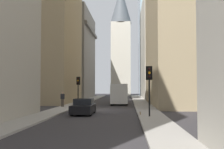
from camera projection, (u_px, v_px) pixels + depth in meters
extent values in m
plane|color=#302D30|center=(104.00, 110.00, 29.68)|extent=(135.00, 135.00, 0.00)
cube|color=gray|center=(63.00, 109.00, 29.94)|extent=(90.00, 2.20, 0.14)
cube|color=gray|center=(146.00, 109.00, 29.43)|extent=(90.00, 2.20, 0.14)
cube|color=beige|center=(166.00, 50.00, 58.79)|extent=(18.97, 10.00, 20.34)
cube|color=#9E8966|center=(43.00, 17.00, 42.78)|extent=(13.46, 10.00, 26.59)
cube|color=gray|center=(68.00, 56.00, 60.68)|extent=(17.36, 10.00, 18.54)
cube|color=slate|center=(92.00, 31.00, 60.61)|extent=(17.36, 0.50, 0.60)
cube|color=beige|center=(121.00, 59.00, 74.32)|extent=(5.18, 5.18, 19.52)
cone|color=#474C51|center=(121.00, 5.00, 74.97)|extent=(5.70, 5.70, 10.18)
cube|color=silver|center=(119.00, 93.00, 37.66)|extent=(4.60, 2.25, 2.60)
cube|color=#38383D|center=(120.00, 95.00, 40.84)|extent=(1.90, 2.25, 1.90)
cube|color=black|center=(120.00, 91.00, 40.86)|extent=(1.92, 2.09, 0.64)
cylinder|color=black|center=(127.00, 100.00, 40.75)|extent=(0.88, 0.28, 0.88)
cylinder|color=black|center=(113.00, 100.00, 40.86)|extent=(0.88, 0.28, 0.88)
cylinder|color=black|center=(127.00, 102.00, 36.16)|extent=(0.88, 0.28, 0.88)
cylinder|color=black|center=(112.00, 102.00, 36.27)|extent=(0.88, 0.28, 0.88)
cube|color=black|center=(84.00, 108.00, 24.68)|extent=(4.30, 1.78, 0.70)
cube|color=black|center=(84.00, 101.00, 24.91)|extent=(2.10, 1.58, 0.54)
cylinder|color=black|center=(90.00, 112.00, 23.28)|extent=(0.64, 0.22, 0.64)
cylinder|color=black|center=(72.00, 112.00, 23.37)|extent=(0.64, 0.22, 0.64)
cylinder|color=black|center=(94.00, 110.00, 25.97)|extent=(0.64, 0.22, 0.64)
cylinder|color=black|center=(78.00, 110.00, 26.06)|extent=(0.64, 0.22, 0.64)
cylinder|color=black|center=(149.00, 97.00, 21.84)|extent=(0.12, 0.12, 2.97)
cube|color=black|center=(149.00, 73.00, 21.92)|extent=(0.28, 0.32, 0.90)
cube|color=black|center=(149.00, 73.00, 22.08)|extent=(0.03, 0.52, 1.10)
sphere|color=black|center=(149.00, 69.00, 21.78)|extent=(0.20, 0.20, 0.20)
sphere|color=orange|center=(149.00, 73.00, 21.76)|extent=(0.20, 0.20, 0.20)
sphere|color=black|center=(149.00, 77.00, 21.75)|extent=(0.20, 0.20, 0.20)
cylinder|color=black|center=(78.00, 94.00, 37.61)|extent=(0.12, 0.12, 2.69)
cube|color=black|center=(78.00, 81.00, 37.69)|extent=(0.28, 0.32, 0.90)
cube|color=black|center=(78.00, 81.00, 37.84)|extent=(0.03, 0.52, 1.10)
sphere|color=black|center=(78.00, 78.00, 37.54)|extent=(0.20, 0.20, 0.20)
sphere|color=orange|center=(78.00, 81.00, 37.53)|extent=(0.20, 0.20, 0.20)
sphere|color=black|center=(78.00, 83.00, 37.52)|extent=(0.20, 0.20, 0.20)
cylinder|color=#473D33|center=(63.00, 103.00, 32.16)|extent=(0.16, 0.16, 0.90)
cylinder|color=#473D33|center=(62.00, 103.00, 32.17)|extent=(0.16, 0.16, 0.90)
cube|color=#232328|center=(63.00, 96.00, 32.20)|extent=(0.26, 0.44, 0.59)
sphere|color=tan|center=(63.00, 93.00, 32.21)|extent=(0.22, 0.22, 0.22)
cylinder|color=brown|center=(140.00, 113.00, 23.04)|extent=(0.07, 0.07, 0.20)
cylinder|color=brown|center=(140.00, 112.00, 23.05)|extent=(0.03, 0.03, 0.07)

